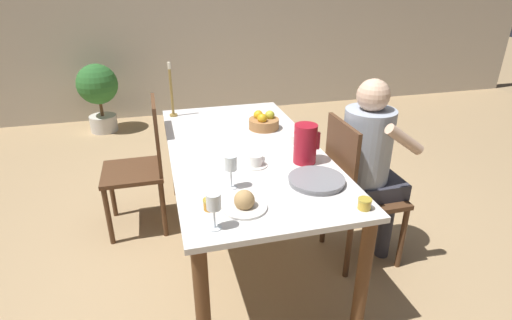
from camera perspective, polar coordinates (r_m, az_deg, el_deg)
ground_plane at (r=2.87m, az=-1.42°, el=-12.13°), size 20.00×20.00×0.00m
wall_back at (r=5.36m, az=-9.74°, el=20.15°), size 10.00×0.06×2.60m
dining_table at (r=2.53m, az=-1.57°, el=-0.42°), size 0.92×1.83×0.74m
chair_person_side at (r=2.58m, az=14.02°, el=-4.04°), size 0.42×0.42×0.96m
chair_opposite at (r=2.95m, az=-15.91°, el=-0.42°), size 0.42×0.42×0.96m
person_seated at (r=2.55m, az=16.07°, el=0.47°), size 0.39×0.41×1.20m
red_pitcher at (r=2.29m, az=7.04°, el=2.35°), size 0.16×0.13×0.23m
wine_glass_water at (r=1.99m, az=-3.62°, el=-0.66°), size 0.06×0.06×0.18m
wine_glass_juice at (r=1.69m, az=-6.06°, el=-6.21°), size 0.06×0.06×0.17m
teacup_near_person at (r=2.26m, az=-0.02°, el=-0.21°), size 0.13×0.13×0.07m
teacup_across at (r=2.56m, az=5.76°, el=2.81°), size 0.13×0.13×0.07m
serving_tray at (r=2.11m, az=8.62°, el=-2.89°), size 0.30×0.30×0.03m
bread_plate at (r=1.86m, az=-1.68°, el=-6.12°), size 0.21×0.21×0.10m
jam_jar_amber at (r=1.87m, az=-6.60°, el=-6.21°), size 0.06×0.06×0.05m
jam_jar_red at (r=1.93m, az=15.26°, el=-5.98°), size 0.06×0.06×0.05m
fruit_bowl at (r=2.82m, az=1.12°, el=5.45°), size 0.21×0.21×0.12m
candlestick_tall at (r=3.10m, az=-11.95°, el=9.10°), size 0.06×0.06×0.41m
potted_plant at (r=5.05m, az=-21.61°, el=9.20°), size 0.46×0.46×0.81m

